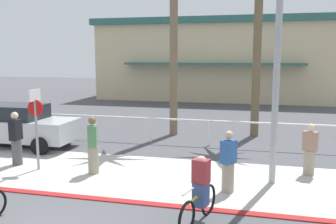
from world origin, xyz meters
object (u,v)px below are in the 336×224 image
at_px(cyclist_yellow_1, 200,191).
at_px(pedestrian_0, 228,164).
at_px(streetlight_curb, 279,29).
at_px(pedestrian_1, 310,152).
at_px(pedestrian_3, 16,141).
at_px(pedestrian_2, 93,147).
at_px(car_silver_1, 19,125).
at_px(stop_sign_bike_lane, 36,118).

bearing_deg(cyclist_yellow_1, pedestrian_0, 76.63).
relative_size(streetlight_curb, pedestrian_0, 4.51).
distance_m(pedestrian_1, pedestrian_3, 9.29).
relative_size(cyclist_yellow_1, pedestrian_2, 0.99).
height_order(pedestrian_0, pedestrian_3, pedestrian_3).
xyz_separation_m(pedestrian_0, pedestrian_3, (-6.95, 0.84, 0.06)).
distance_m(car_silver_1, cyclist_yellow_1, 9.36).
bearing_deg(cyclist_yellow_1, pedestrian_2, 145.69).
bearing_deg(pedestrian_2, car_silver_1, 150.33).
height_order(cyclist_yellow_1, pedestrian_1, pedestrian_1).
bearing_deg(stop_sign_bike_lane, pedestrian_2, 1.55).
bearing_deg(car_silver_1, pedestrian_2, -29.67).
relative_size(stop_sign_bike_lane, pedestrian_2, 1.44).
bearing_deg(cyclist_yellow_1, pedestrian_3, 157.13).
xyz_separation_m(stop_sign_bike_lane, pedestrian_2, (1.87, 0.05, -0.85)).
xyz_separation_m(cyclist_yellow_1, pedestrian_3, (-6.50, 2.74, 0.13)).
xyz_separation_m(streetlight_curb, cyclist_yellow_1, (-1.62, -2.66, -3.58)).
bearing_deg(pedestrian_3, car_silver_1, 123.42).
height_order(streetlight_curb, pedestrian_0, streetlight_curb).
distance_m(stop_sign_bike_lane, pedestrian_2, 2.05).
relative_size(cyclist_yellow_1, pedestrian_3, 0.99).
relative_size(pedestrian_0, pedestrian_1, 1.04).
relative_size(pedestrian_0, pedestrian_2, 0.93).
distance_m(car_silver_1, pedestrian_0, 8.93).
height_order(cyclist_yellow_1, pedestrian_2, pedestrian_2).
height_order(streetlight_curb, pedestrian_1, streetlight_curb).
height_order(stop_sign_bike_lane, pedestrian_1, stop_sign_bike_lane).
bearing_deg(pedestrian_1, cyclist_yellow_1, -124.86).
bearing_deg(pedestrian_0, car_silver_1, 160.13).
xyz_separation_m(stop_sign_bike_lane, pedestrian_0, (5.97, -0.54, -0.91)).
bearing_deg(streetlight_curb, cyclist_yellow_1, -121.28).
distance_m(streetlight_curb, pedestrian_1, 3.92).
distance_m(car_silver_1, pedestrian_3, 2.64).
relative_size(stop_sign_bike_lane, pedestrian_0, 1.54).
bearing_deg(pedestrian_0, streetlight_curb, 32.99).
distance_m(stop_sign_bike_lane, car_silver_1, 3.57).
bearing_deg(car_silver_1, streetlight_curb, -13.41).
distance_m(cyclist_yellow_1, pedestrian_3, 7.05).
relative_size(streetlight_curb, cyclist_yellow_1, 4.25).
bearing_deg(cyclist_yellow_1, stop_sign_bike_lane, 156.13).
distance_m(stop_sign_bike_lane, pedestrian_1, 8.42).
distance_m(stop_sign_bike_lane, streetlight_curb, 7.60).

